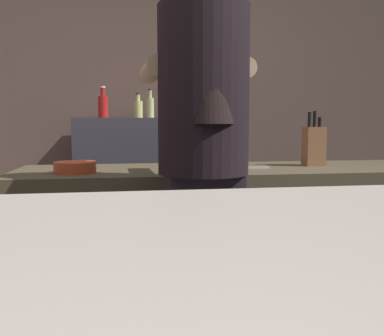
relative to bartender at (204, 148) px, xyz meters
name	(u,v)px	position (x,y,z in m)	size (l,w,h in m)	color
wall_back	(148,94)	(-0.11, 1.89, 0.33)	(5.20, 0.10, 2.70)	brown
prep_counter	(233,255)	(0.24, 0.46, -0.57)	(2.10, 0.60, 0.89)	#4E4330
back_shelf	(137,194)	(-0.21, 1.61, -0.44)	(0.90, 0.36, 1.15)	#3C3843
bartender	(204,148)	(0.00, 0.00, 0.00)	(0.44, 0.52, 1.75)	#2B242F
knife_block	(314,145)	(0.67, 0.49, -0.02)	(0.10, 0.08, 0.28)	#915C3D
mixing_bowl	(75,167)	(-0.51, 0.35, -0.10)	(0.18, 0.18, 0.05)	#D34D2A
chefs_knife	(245,168)	(0.28, 0.41, -0.12)	(0.24, 0.03, 0.01)	silver
bottle_olive_oil	(138,108)	(-0.20, 1.68, 0.21)	(0.07, 0.07, 0.19)	#D5D57E
bottle_hot_sauce	(150,107)	(-0.11, 1.54, 0.21)	(0.05, 0.05, 0.21)	#C8D587
bottle_soy	(103,106)	(-0.45, 1.58, 0.22)	(0.07, 0.07, 0.23)	red
bottle_vinegar	(173,110)	(0.07, 1.70, 0.20)	(0.07, 0.07, 0.17)	#C8C287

